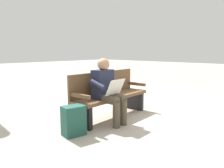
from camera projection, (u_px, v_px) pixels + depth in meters
The scene contains 4 objects.
ground_plane at pixel (112, 117), 4.44m from camera, with size 40.00×40.00×0.00m, color #A89E8E.
bench_near at pixel (109, 94), 4.42m from camera, with size 1.82×0.57×0.90m.
person_seated at pixel (107, 89), 4.00m from camera, with size 0.58×0.59×1.18m.
backpack at pixel (73, 121), 3.47m from camera, with size 0.38×0.33×0.47m.
Camera 1 is at (3.17, 2.90, 1.32)m, focal length 35.82 mm.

